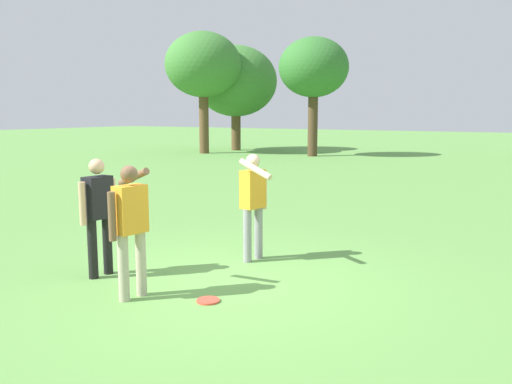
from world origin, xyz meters
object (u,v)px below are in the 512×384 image
at_px(tree_tall_left, 203,65).
at_px(tree_far_right, 314,68).
at_px(person_thrower, 254,199).
at_px(frisbee, 208,301).
at_px(person_bystander, 98,209).
at_px(person_catcher, 130,221).
at_px(tree_broad_center, 236,81).

height_order(tree_tall_left, tree_far_right, tree_tall_left).
height_order(person_thrower, frisbee, person_thrower).
distance_m(person_thrower, tree_tall_left, 22.28).
bearing_deg(tree_tall_left, person_bystander, -56.92).
height_order(person_catcher, person_bystander, same).
xyz_separation_m(frisbee, tree_far_right, (-8.21, 20.29, 4.45)).
height_order(person_bystander, tree_broad_center, tree_broad_center).
bearing_deg(person_bystander, tree_broad_center, 119.05).
relative_size(person_thrower, person_bystander, 1.00).
distance_m(person_thrower, tree_far_right, 20.31).
bearing_deg(person_bystander, tree_far_right, 107.35).
relative_size(person_thrower, tree_broad_center, 0.27).
xyz_separation_m(person_thrower, tree_tall_left, (-13.72, 17.12, 3.82)).
relative_size(person_catcher, tree_broad_center, 0.27).
distance_m(person_catcher, tree_tall_left, 23.79).
height_order(person_catcher, frisbee, person_catcher).
relative_size(frisbee, tree_broad_center, 0.05).
bearing_deg(tree_far_right, tree_broad_center, 164.35).
bearing_deg(person_thrower, frisbee, -75.30).
bearing_deg(tree_tall_left, tree_far_right, 12.45).
bearing_deg(tree_tall_left, person_catcher, -55.42).
relative_size(person_catcher, tree_far_right, 0.27).
bearing_deg(frisbee, tree_far_right, 112.03).
relative_size(frisbee, tree_far_right, 0.05).
height_order(tree_broad_center, tree_far_right, tree_broad_center).
relative_size(person_catcher, person_bystander, 1.00).
bearing_deg(tree_broad_center, tree_tall_left, -93.34).
bearing_deg(tree_far_right, person_thrower, -67.27).
bearing_deg(frisbee, tree_broad_center, 122.63).
xyz_separation_m(person_catcher, person_bystander, (-1.01, 0.43, -0.02)).
xyz_separation_m(person_thrower, tree_broad_center, (-13.55, 20.08, 3.10)).
height_order(person_thrower, tree_tall_left, tree_tall_left).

